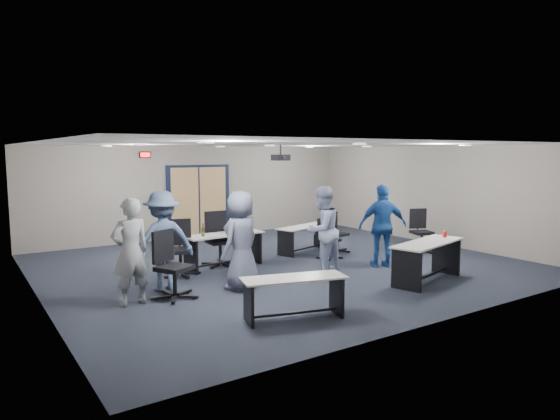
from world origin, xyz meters
TOP-DOWN VIEW (x-y plane):
  - floor at (0.00, 0.00)m, footprint 10.00×10.00m
  - back_wall at (0.00, 4.50)m, footprint 10.00×0.04m
  - front_wall at (0.00, -4.50)m, footprint 10.00×0.04m
  - left_wall at (-5.00, 0.00)m, footprint 0.04×9.00m
  - right_wall at (5.00, 0.00)m, footprint 0.04×9.00m
  - ceiling at (0.00, 0.00)m, footprint 10.00×9.00m
  - double_door at (0.00, 4.46)m, footprint 2.00×0.07m
  - exit_sign at (-1.60, 4.44)m, footprint 0.32×0.07m
  - ceiling_projector at (0.30, 0.50)m, footprint 0.35×0.32m
  - ceiling_can_lights at (0.00, 0.25)m, footprint 6.24×5.74m
  - table_front_left at (-1.90, -3.18)m, footprint 1.68×0.94m
  - table_front_right at (1.57, -2.81)m, footprint 2.03×1.11m
  - table_back_left at (-1.22, 0.49)m, footprint 1.88×0.78m
  - table_back_right at (1.25, 0.85)m, footprint 1.73×0.95m
  - chair_back_a at (-2.31, 0.28)m, footprint 0.92×0.92m
  - chair_back_b at (-1.22, 0.64)m, footprint 0.79×0.79m
  - chair_back_c at (1.30, -0.09)m, footprint 0.76×0.76m
  - chair_back_d at (1.95, 0.39)m, footprint 0.71×0.71m
  - chair_loose_left at (-3.01, -1.18)m, footprint 1.00×1.00m
  - chair_loose_right at (3.76, -0.77)m, footprint 0.88×0.88m
  - person_gray at (-3.74, -1.12)m, footprint 0.71×0.51m
  - person_plaid at (-1.74, -1.26)m, footprint 1.06×0.90m
  - person_lightblue at (0.23, -1.16)m, footprint 1.01×0.85m
  - person_navy at (1.73, -1.41)m, footprint 1.16×0.88m
  - person_back at (-2.98, -0.53)m, footprint 1.22×0.74m

SIDE VIEW (x-z plane):
  - floor at x=0.00m, z-range 0.00..0.00m
  - table_front_left at x=-1.90m, z-range 0.12..0.77m
  - table_back_right at x=1.25m, z-range 0.12..0.79m
  - chair_back_c at x=1.30m, z-range 0.00..0.96m
  - chair_back_d at x=1.95m, z-range 0.00..1.00m
  - table_back_left at x=-1.22m, z-range 0.00..1.03m
  - table_front_right at x=1.57m, z-range 0.08..0.99m
  - chair_loose_right at x=3.76m, z-range 0.00..1.09m
  - chair_back_a at x=-2.31m, z-range 0.00..1.15m
  - chair_loose_left at x=-3.01m, z-range 0.00..1.18m
  - chair_back_b at x=-1.22m, z-range 0.00..1.21m
  - person_gray at x=-3.74m, z-range 0.00..1.79m
  - person_plaid at x=-1.74m, z-range 0.00..1.83m
  - person_lightblue at x=0.23m, z-range 0.00..1.83m
  - person_navy at x=1.73m, z-range 0.00..1.83m
  - person_back at x=-2.98m, z-range 0.00..1.83m
  - double_door at x=0.00m, z-range -0.05..2.15m
  - back_wall at x=0.00m, z-range 0.00..2.70m
  - front_wall at x=0.00m, z-range 0.00..2.70m
  - left_wall at x=-5.00m, z-range 0.00..2.70m
  - right_wall at x=5.00m, z-range 0.00..2.70m
  - ceiling_projector at x=0.30m, z-range 2.22..2.59m
  - exit_sign at x=-1.60m, z-range 2.36..2.54m
  - ceiling_can_lights at x=0.00m, z-range 2.66..2.68m
  - ceiling at x=0.00m, z-range 2.68..2.72m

